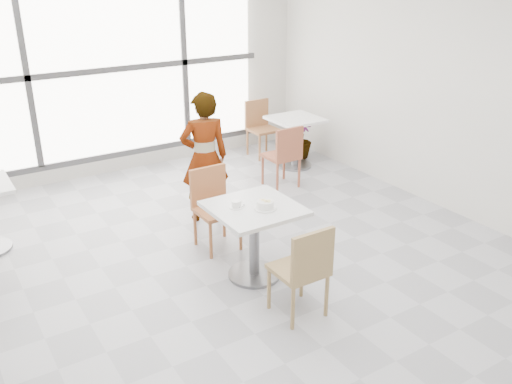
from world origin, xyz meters
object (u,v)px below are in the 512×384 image
chair_near (304,267)px  person (204,158)px  oatmeal_bowl (265,205)px  bg_chair_right_far (260,124)px  bg_table_right (295,135)px  plant_right (300,138)px  main_table (254,228)px  bg_chair_right_near (285,153)px  coffee_cup (236,205)px  chair_far (213,202)px

chair_near → person: 2.25m
oatmeal_bowl → bg_chair_right_far: (1.99, 3.18, -0.29)m
bg_table_right → plant_right: bg_table_right is taller
main_table → person: person is taller
bg_chair_right_near → chair_near: bearing=58.1°
chair_near → bg_table_right: 3.83m
coffee_cup → bg_chair_right_far: 3.74m
coffee_cup → bg_chair_right_far: size_ratio=0.18×
main_table → chair_far: bearing=91.4°
chair_far → coffee_cup: chair_far is taller
main_table → person: (0.21, 1.43, 0.25)m
bg_table_right → person: bearing=-155.1°
chair_near → plant_right: size_ratio=1.35×
bg_chair_right_near → bg_chair_right_far: 1.44m
main_table → coffee_cup: (-0.16, 0.07, 0.26)m
chair_far → oatmeal_bowl: chair_far is taller
coffee_cup → plant_right: coffee_cup is taller
chair_far → plant_right: 3.10m
oatmeal_bowl → chair_far: bearing=94.9°
bg_chair_right_far → plant_right: 0.66m
person → plant_right: size_ratio=2.40×
person → bg_chair_right_near: (1.35, 0.30, -0.27)m
chair_near → chair_far: 1.59m
chair_near → bg_chair_right_near: bearing=-121.9°
bg_table_right → main_table: bearing=-133.1°
oatmeal_bowl → bg_chair_right_near: size_ratio=0.24×
main_table → coffee_cup: bearing=156.3°
chair_near → coffee_cup: size_ratio=5.47×
chair_far → oatmeal_bowl: 0.94m
oatmeal_bowl → person: size_ratio=0.14×
person → oatmeal_bowl: bearing=98.3°
oatmeal_bowl → bg_chair_right_near: bg_chair_right_near is taller
coffee_cup → person: bearing=74.7°
bg_chair_right_near → plant_right: 1.29m
bg_chair_right_far → coffee_cup: bearing=-126.2°
chair_far → person: bearing=69.7°
main_table → plant_right: (2.48, 2.61, -0.20)m
chair_far → coffee_cup: size_ratio=5.47×
oatmeal_bowl → person: bearing=84.1°
chair_near → bg_table_right: chair_near is taller
plant_right → coffee_cup: bearing=-136.1°
chair_far → person: size_ratio=0.56×
chair_far → coffee_cup: bearing=-100.7°
chair_near → bg_table_right: size_ratio=1.16×
coffee_cup → bg_chair_right_near: 2.40m
plant_right → bg_chair_right_far: bearing=133.4°
main_table → bg_chair_right_near: 2.33m
chair_far → plant_right: chair_far is taller
main_table → bg_table_right: (2.19, 2.34, -0.04)m
main_table → coffee_cup: 0.31m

